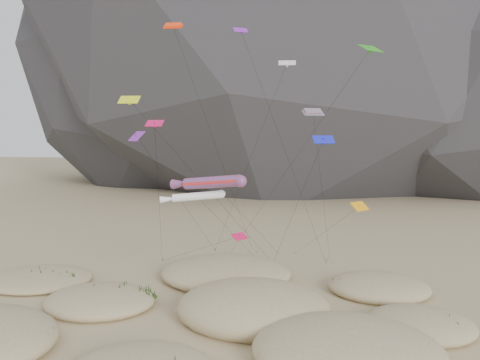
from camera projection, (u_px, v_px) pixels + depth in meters
ground at (221, 332)px, 40.39m from camera, size 500.00×500.00×0.00m
dunes at (201, 311)px, 43.11m from camera, size 51.11×33.98×4.40m
dune_grass at (221, 305)px, 44.43m from camera, size 44.44×27.66×1.47m
kite_stakes at (260, 257)px, 64.07m from camera, size 22.08×6.21×0.30m
rainbow_tube_kite at (210, 182)px, 45.84m from camera, size 10.48×21.09×13.24m
white_tube_kite at (194, 197)px, 46.38m from camera, size 7.63×19.20×11.50m
orange_parafoil at (175, 31)px, 54.48m from camera, size 9.10×13.34×29.93m
multi_parafoil at (313, 115)px, 47.92m from camera, size 4.07×13.96×19.68m
delta_kites at (244, 125)px, 49.64m from camera, size 27.90×22.15×28.69m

